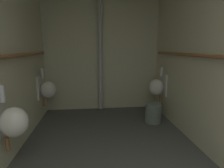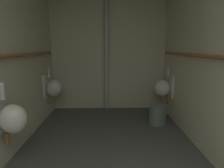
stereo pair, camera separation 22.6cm
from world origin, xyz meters
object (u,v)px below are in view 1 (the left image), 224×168
(urinal_left_far, at_px, (47,89))
(urinal_right_mid, at_px, (157,87))
(waste_bin, at_px, (153,113))
(urinal_left_mid, at_px, (12,121))
(standpipe_back_wall, at_px, (100,54))

(urinal_left_far, bearing_deg, urinal_right_mid, -0.83)
(urinal_right_mid, distance_m, waste_bin, 0.59)
(urinal_left_far, xyz_separation_m, waste_bin, (2.01, -0.40, -0.42))
(urinal_left_mid, height_order, urinal_left_far, same)
(urinal_left_far, relative_size, standpipe_back_wall, 0.31)
(urinal_left_mid, xyz_separation_m, urinal_left_far, (0.00, 1.57, 0.00))
(urinal_left_mid, bearing_deg, urinal_left_far, 90.00)
(urinal_left_far, height_order, standpipe_back_wall, standpipe_back_wall)
(urinal_left_mid, relative_size, urinal_right_mid, 1.00)
(urinal_right_mid, xyz_separation_m, waste_bin, (-0.19, -0.36, -0.42))
(urinal_left_far, height_order, waste_bin, urinal_left_far)
(urinal_left_mid, relative_size, standpipe_back_wall, 0.31)
(waste_bin, bearing_deg, urinal_right_mid, 61.89)
(urinal_right_mid, bearing_deg, urinal_left_far, 179.17)
(urinal_left_mid, height_order, urinal_right_mid, same)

